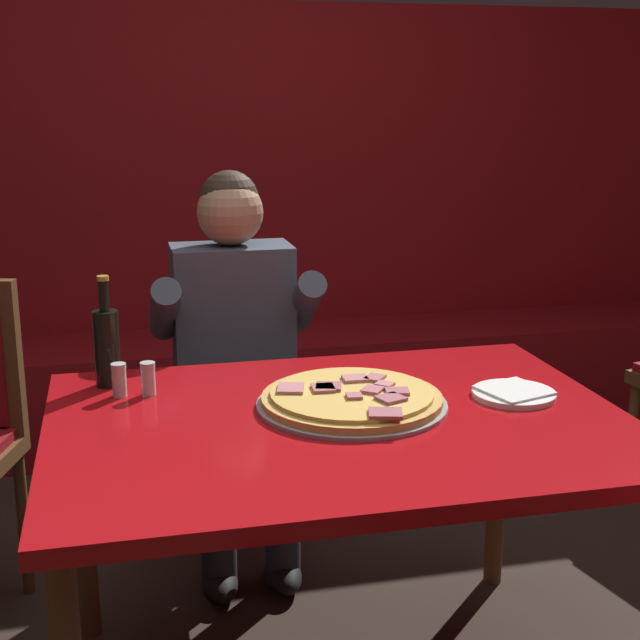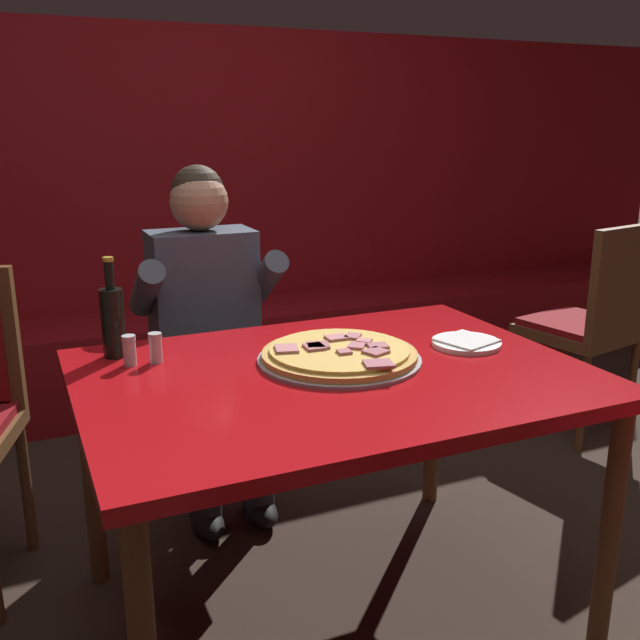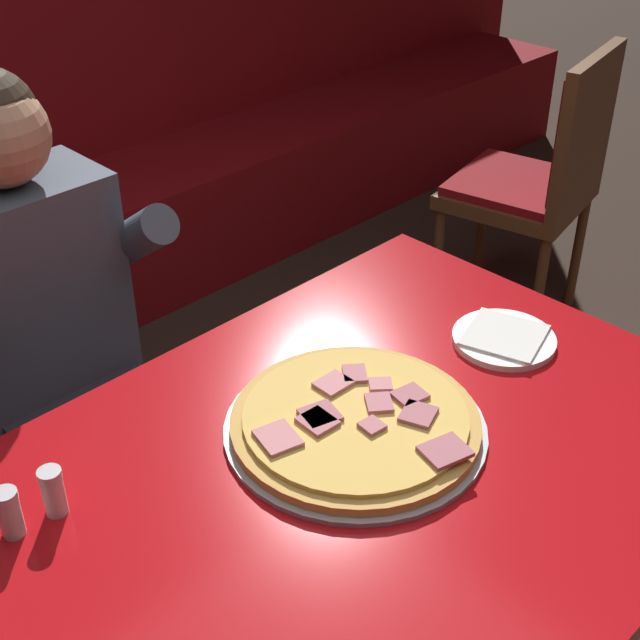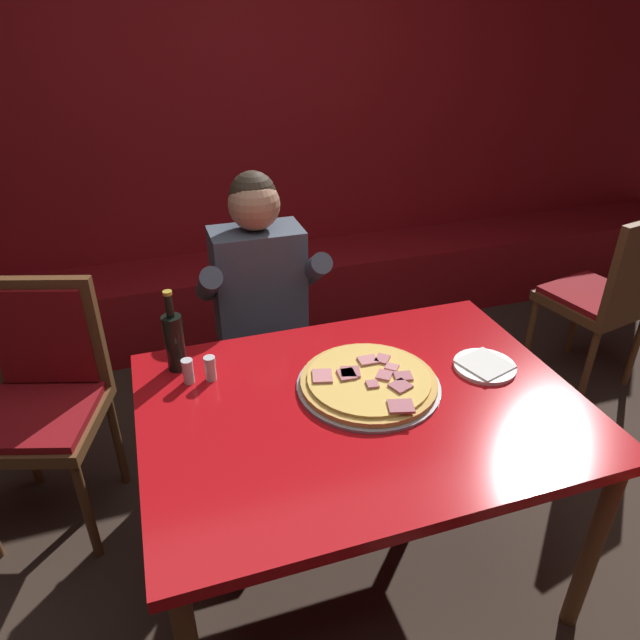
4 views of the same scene
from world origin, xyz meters
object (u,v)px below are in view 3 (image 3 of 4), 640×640
at_px(main_dining_table, 362,494).
at_px(pizza, 355,423).
at_px(shaker_oregano, 10,515).
at_px(shaker_black_pepper, 54,494).
at_px(plate_white_paper, 504,338).
at_px(dining_chair_far_right, 543,173).
at_px(diner_seated_blue_shirt, 56,338).

relative_size(main_dining_table, pizza, 2.91).
xyz_separation_m(shaker_oregano, shaker_black_pepper, (0.07, -0.01, 0.00)).
distance_m(plate_white_paper, dining_chair_far_right, 1.34).
distance_m(pizza, shaker_oregano, 0.59).
xyz_separation_m(plate_white_paper, dining_chair_far_right, (1.16, 0.64, -0.20)).
distance_m(main_dining_table, diner_seated_blue_shirt, 0.79).
relative_size(pizza, dining_chair_far_right, 0.47).
bearing_deg(shaker_oregano, dining_chair_far_right, 10.90).
distance_m(shaker_oregano, dining_chair_far_right, 2.18).
distance_m(pizza, shaker_black_pepper, 0.52).
relative_size(plate_white_paper, shaker_oregano, 2.44).
xyz_separation_m(shaker_oregano, dining_chair_far_right, (2.13, 0.41, -0.23)).
bearing_deg(shaker_oregano, plate_white_paper, -13.30).
relative_size(shaker_oregano, diner_seated_blue_shirt, 0.07).
relative_size(main_dining_table, shaker_black_pepper, 15.80).
xyz_separation_m(main_dining_table, diner_seated_blue_shirt, (-0.13, 0.78, 0.02)).
relative_size(pizza, shaker_black_pepper, 5.42).
bearing_deg(plate_white_paper, diner_seated_blue_shirt, 128.99).
distance_m(main_dining_table, plate_white_paper, 0.47).
relative_size(pizza, shaker_oregano, 5.42).
bearing_deg(main_dining_table, diner_seated_blue_shirt, 99.66).
relative_size(plate_white_paper, dining_chair_far_right, 0.21).
relative_size(plate_white_paper, shaker_black_pepper, 2.44).
relative_size(pizza, diner_seated_blue_shirt, 0.37).
bearing_deg(plate_white_paper, shaker_black_pepper, 166.05).
bearing_deg(shaker_oregano, diner_seated_blue_shirt, 54.26).
xyz_separation_m(pizza, plate_white_paper, (0.42, -0.02, -0.01)).
bearing_deg(pizza, plate_white_paper, -3.13).
height_order(shaker_black_pepper, diner_seated_blue_shirt, diner_seated_blue_shirt).
height_order(shaker_oregano, diner_seated_blue_shirt, diner_seated_blue_shirt).
height_order(main_dining_table, shaker_black_pepper, shaker_black_pepper).
bearing_deg(shaker_black_pepper, pizza, -22.64).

